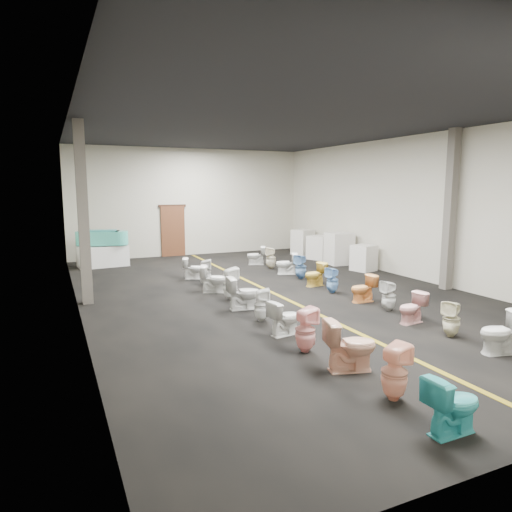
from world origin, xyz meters
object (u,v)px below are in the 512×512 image
object	(u,v)px
toilet_left_0	(453,404)
toilet_left_6	(243,293)
toilet_right_5	(363,289)
toilet_right_9	(286,264)
toilet_right_1	(502,333)
toilet_right_4	(389,296)
bathtub	(102,238)
toilet_left_4	(285,318)
toilet_right_10	(271,258)
appliance_crate_b	(339,249)
toilet_left_7	(230,283)
toilet_left_3	(305,330)
toilet_right_7	(315,274)
appliance_crate_d	(303,242)
toilet_left_1	(395,372)
toilet_left_8	(214,279)
toilet_right_8	(301,267)
toilet_right_2	(451,319)
toilet_left_9	(205,272)
appliance_crate_a	(364,258)
toilet_right_3	(412,308)
toilet_right_11	(256,255)
toilet_right_6	(332,280)
appliance_crate_c	(320,248)
toilet_left_10	(194,268)
toilet_left_2	(350,345)
display_table	(103,256)
toilet_left_5	(262,305)

from	to	relation	value
toilet_left_0	toilet_left_6	size ratio (longest dim) A/B	0.92
toilet_right_5	toilet_right_9	distance (m)	4.10
toilet_right_1	toilet_right_4	world-z (taller)	toilet_right_1
bathtub	toilet_left_4	world-z (taller)	bathtub
bathtub	toilet_right_10	bearing A→B (deg)	-12.62
appliance_crate_b	toilet_left_0	bearing A→B (deg)	-118.25
bathtub	toilet_left_7	xyz separation A→B (m)	(2.46, -6.59, -0.65)
toilet_left_3	toilet_right_7	size ratio (longest dim) A/B	1.17
bathtub	appliance_crate_d	bearing A→B (deg)	13.33
toilet_left_0	toilet_left_3	size ratio (longest dim) A/B	0.90
toilet_left_1	toilet_left_7	size ratio (longest dim) A/B	0.94
toilet_right_9	toilet_right_10	distance (m)	1.13
toilet_left_8	toilet_right_8	xyz separation A→B (m)	(3.12, 0.61, 0.01)
toilet_left_1	toilet_right_2	xyz separation A→B (m)	(2.84, 1.64, -0.04)
toilet_right_5	toilet_left_9	bearing A→B (deg)	-140.97
appliance_crate_a	toilet_left_0	bearing A→B (deg)	-122.03
toilet_right_3	appliance_crate_d	bearing A→B (deg)	155.34
appliance_crate_d	toilet_right_11	world-z (taller)	appliance_crate_d
toilet_right_10	toilet_right_5	bearing A→B (deg)	14.73
appliance_crate_b	toilet_right_7	bearing A→B (deg)	-134.22
toilet_left_7	toilet_right_5	size ratio (longest dim) A/B	1.23
toilet_right_7	appliance_crate_b	bearing A→B (deg)	127.29
toilet_left_0	toilet_right_6	size ratio (longest dim) A/B	1.01
appliance_crate_c	toilet_left_10	bearing A→B (deg)	-163.26
appliance_crate_b	toilet_right_11	world-z (taller)	appliance_crate_b
appliance_crate_d	toilet_right_8	world-z (taller)	appliance_crate_d
toilet_right_4	toilet_right_10	xyz separation A→B (m)	(-0.06, 6.16, 0.03)
toilet_left_2	toilet_right_11	distance (m)	10.11
display_table	toilet_left_1	bearing A→B (deg)	-79.09
appliance_crate_c	toilet_left_2	world-z (taller)	appliance_crate_c
toilet_left_7	appliance_crate_a	bearing A→B (deg)	-71.34
appliance_crate_d	toilet_right_11	size ratio (longest dim) A/B	1.54
toilet_left_0	toilet_right_7	bearing A→B (deg)	-21.20
toilet_right_2	toilet_left_5	bearing A→B (deg)	-149.05
toilet_right_5	toilet_right_8	distance (m)	3.20
appliance_crate_d	toilet_left_9	bearing A→B (deg)	-144.05
appliance_crate_a	toilet_left_1	xyz separation A→B (m)	(-5.73, -8.14, -0.05)
toilet_left_7	appliance_crate_c	bearing A→B (deg)	-50.40
display_table	toilet_left_8	size ratio (longest dim) A/B	2.28
toilet_right_5	toilet_left_4	bearing A→B (deg)	-64.94
toilet_left_9	toilet_left_2	bearing A→B (deg)	-160.60
appliance_crate_d	toilet_left_0	size ratio (longest dim) A/B	1.48
toilet_left_8	toilet_left_0	bearing A→B (deg)	-154.85
appliance_crate_a	toilet_left_10	world-z (taller)	appliance_crate_a
toilet_left_5	toilet_right_9	world-z (taller)	toilet_left_5
display_table	toilet_right_3	xyz separation A→B (m)	(5.27, -10.14, -0.05)
toilet_right_5	toilet_right_10	distance (m)	5.22
toilet_right_5	toilet_right_1	bearing A→B (deg)	-2.14
toilet_right_6	toilet_right_8	distance (m)	2.05
toilet_left_4	toilet_left_9	size ratio (longest dim) A/B	0.90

